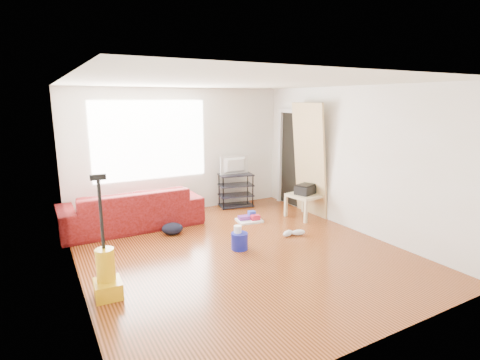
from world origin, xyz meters
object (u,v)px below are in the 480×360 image
vacuum (107,274)px  side_table (305,198)px  bucket (239,249)px  cleaning_tray (250,219)px  tv_stand (236,190)px  sofa (133,227)px  backpack (173,234)px

vacuum → side_table: bearing=20.8°
bucket → cleaning_tray: (0.83, 1.10, 0.05)m
side_table → bucket: (-1.91, -0.79, -0.39)m
vacuum → tv_stand: bearing=42.5°
sofa → backpack: (0.51, -0.69, 0.00)m
tv_stand → bucket: 2.39m
side_table → cleaning_tray: size_ratio=1.30×
tv_stand → backpack: size_ratio=2.15×
tv_stand → bucket: (-1.08, -2.10, -0.37)m
bucket → vacuum: bearing=-167.0°
sofa → vacuum: bearing=69.9°
side_table → bucket: side_table is taller
cleaning_tray → side_table: bearing=-15.7°
side_table → vacuum: (-3.95, -1.26, -0.12)m
backpack → vacuum: (-1.35, -1.61, 0.27)m
sofa → cleaning_tray: size_ratio=4.86×
bucket → backpack: (-0.69, 1.14, 0.00)m
tv_stand → vacuum: bearing=-128.9°
tv_stand → bucket: size_ratio=3.00×
cleaning_tray → backpack: bearing=178.6°
sofa → side_table: size_ratio=3.74×
cleaning_tray → vacuum: bearing=-151.4°
bucket → cleaning_tray: bearing=52.8°
sofa → side_table: bearing=161.5°
tv_stand → backpack: tv_stand is taller
side_table → bucket: bearing=-157.4°
tv_stand → bucket: bearing=-105.6°
sofa → backpack: sofa is taller
side_table → bucket: size_ratio=2.52×
sofa → tv_stand: 2.32m
backpack → vacuum: vacuum is taller
sofa → tv_stand: bearing=-173.2°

